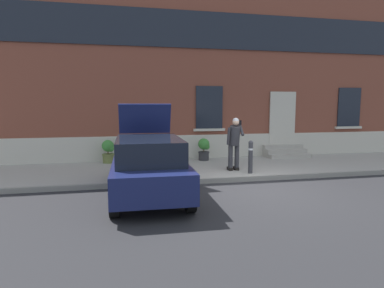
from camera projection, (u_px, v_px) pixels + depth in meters
ground_plane at (255, 189)px, 8.92m from camera, size 80.00×80.00×0.00m
sidewalk at (224, 168)px, 11.63m from camera, size 24.00×3.60×0.15m
curb_edge at (243, 179)px, 9.82m from camera, size 24.00×0.12×0.15m
building_facade at (207, 71)px, 13.61m from camera, size 24.00×1.52×7.50m
entrance_stoop at (285, 152)px, 13.62m from camera, size 1.75×0.96×0.48m
hatchback_car_navy at (149, 165)px, 8.12m from camera, size 1.85×4.09×2.34m
bollard_near_person at (251, 156)px, 10.22m from camera, size 0.15×0.15×1.04m
person_on_phone at (234, 141)px, 10.58m from camera, size 0.51×0.52×1.74m
planter_olive at (108, 151)px, 12.09m from camera, size 0.44×0.44×0.86m
planter_cream at (158, 150)px, 12.23m from camera, size 0.44×0.44×0.86m
planter_charcoal at (204, 149)px, 12.66m from camera, size 0.44×0.44×0.86m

